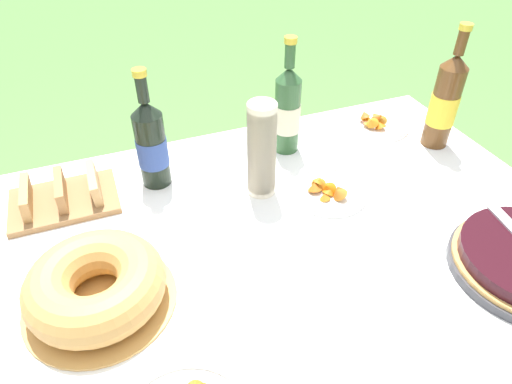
% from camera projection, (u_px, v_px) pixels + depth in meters
% --- Properties ---
extents(garden_table, '(1.58, 1.00, 0.74)m').
position_uv_depth(garden_table, '(250.00, 270.00, 1.08)').
color(garden_table, brown).
rests_on(garden_table, ground_plane).
extents(tablecloth, '(1.59, 1.01, 0.10)m').
position_uv_depth(tablecloth, '(250.00, 253.00, 1.04)').
color(tablecloth, white).
rests_on(tablecloth, garden_table).
extents(bundt_cake, '(0.30, 0.30, 0.10)m').
position_uv_depth(bundt_cake, '(96.00, 286.00, 0.88)').
color(bundt_cake, tan).
rests_on(bundt_cake, tablecloth).
extents(cup_stack, '(0.07, 0.07, 0.25)m').
position_uv_depth(cup_stack, '(262.00, 150.00, 1.12)').
color(cup_stack, beige).
rests_on(cup_stack, tablecloth).
extents(cider_bottle_green, '(0.07, 0.07, 0.33)m').
position_uv_depth(cider_bottle_green, '(287.00, 110.00, 1.27)').
color(cider_bottle_green, '#2D562D').
rests_on(cider_bottle_green, tablecloth).
extents(cider_bottle_amber, '(0.08, 0.08, 0.36)m').
position_uv_depth(cider_bottle_amber, '(445.00, 102.00, 1.29)').
color(cider_bottle_amber, brown).
rests_on(cider_bottle_amber, tablecloth).
extents(juice_bottle_red, '(0.08, 0.08, 0.32)m').
position_uv_depth(juice_bottle_red, '(151.00, 144.00, 1.15)').
color(juice_bottle_red, black).
rests_on(juice_bottle_red, tablecloth).
extents(snack_plate_left, '(0.20, 0.20, 0.05)m').
position_uv_depth(snack_plate_left, '(328.00, 190.00, 1.18)').
color(snack_plate_left, white).
rests_on(snack_plate_left, tablecloth).
extents(snack_plate_right, '(0.19, 0.19, 0.06)m').
position_uv_depth(snack_plate_right, '(377.00, 124.00, 1.44)').
color(snack_plate_right, white).
rests_on(snack_plate_right, tablecloth).
extents(bread_board, '(0.26, 0.18, 0.07)m').
position_uv_depth(bread_board, '(63.00, 197.00, 1.14)').
color(bread_board, olive).
rests_on(bread_board, tablecloth).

